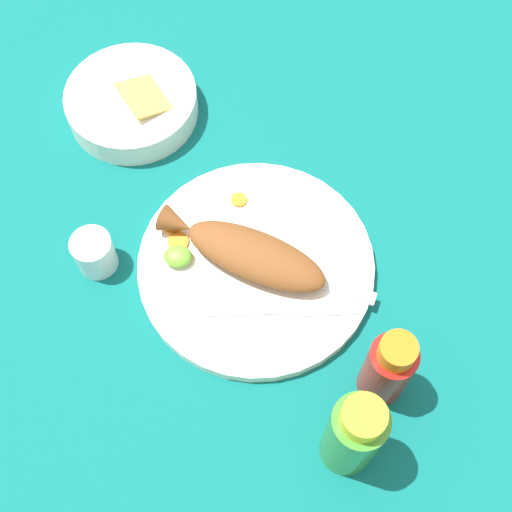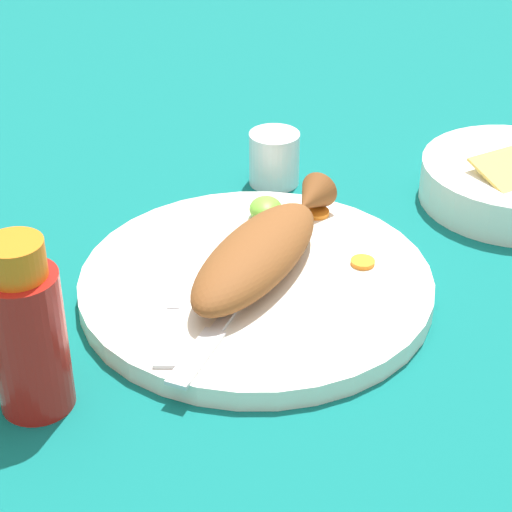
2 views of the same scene
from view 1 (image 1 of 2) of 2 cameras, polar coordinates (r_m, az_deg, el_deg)
ground_plane at (r=0.92m, az=0.00°, el=-1.04°), size 4.00×4.00×0.00m
main_plate at (r=0.91m, az=0.00°, el=-0.80°), size 0.30×0.30×0.02m
fried_fish at (r=0.89m, az=-0.63°, el=0.26°), size 0.23×0.13×0.04m
fork_near at (r=0.89m, az=4.66°, el=-1.93°), size 0.18×0.07×0.00m
fork_far at (r=0.88m, az=3.13°, el=-4.32°), size 0.19×0.03×0.00m
carrot_slice_near at (r=0.94m, az=-1.37°, el=4.52°), size 0.02×0.02×0.00m
carrot_slice_mid at (r=0.93m, az=-6.64°, el=2.40°), size 0.02×0.02×0.00m
carrot_slice_far at (r=0.92m, az=-6.24°, el=1.16°), size 0.03×0.03×0.00m
lime_wedge_main at (r=0.90m, az=-6.26°, el=0.12°), size 0.04×0.03×0.02m
hot_sauce_bottle_red at (r=0.82m, az=10.49°, el=-8.84°), size 0.05×0.05×0.14m
hot_sauce_bottle_green at (r=0.78m, az=7.80°, el=-13.98°), size 0.06×0.06×0.17m
salt_cup at (r=0.93m, az=-12.72°, el=0.40°), size 0.05×0.05×0.06m
guacamole_bowl at (r=1.04m, az=-9.90°, el=12.05°), size 0.19×0.19×0.06m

